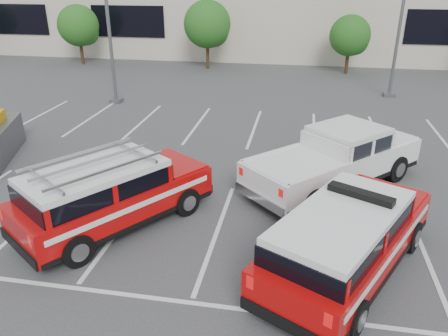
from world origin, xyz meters
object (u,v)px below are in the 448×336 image
(tree_mid_left, at_px, (209,26))
(tree_mid_right, at_px, (351,37))
(tree_left, at_px, (80,27))
(ladder_suv, at_px, (111,199))
(light_pole_left, at_px, (106,2))
(white_pickup, at_px, (335,164))
(light_pole_mid, at_px, (404,1))
(fire_chief_suv, at_px, (347,244))

(tree_mid_left, xyz_separation_m, tree_mid_right, (10.00, -0.00, -0.54))
(tree_left, xyz_separation_m, tree_mid_right, (20.00, -0.00, -0.27))
(tree_left, distance_m, ladder_suv, 25.28)
(tree_mid_left, bearing_deg, light_pole_left, -107.10)
(tree_mid_left, xyz_separation_m, white_pickup, (8.18, -18.47, -2.26))
(tree_left, relative_size, tree_mid_right, 1.11)
(tree_mid_right, relative_size, light_pole_mid, 0.39)
(light_pole_mid, xyz_separation_m, white_pickup, (-3.73, -12.42, -4.41))
(tree_mid_left, distance_m, light_pole_left, 10.73)
(fire_chief_suv, relative_size, ladder_suv, 1.06)
(ladder_suv, bearing_deg, tree_mid_right, 104.79)
(light_pole_left, xyz_separation_m, ladder_suv, (5.08, -12.13, -4.34))
(tree_left, bearing_deg, fire_chief_suv, -51.92)
(tree_left, xyz_separation_m, tree_mid_left, (10.00, 0.00, 0.27))
(tree_mid_right, relative_size, ladder_suv, 0.71)
(ladder_suv, bearing_deg, white_pickup, 65.55)
(tree_left, xyz_separation_m, light_pole_mid, (21.91, -6.05, 2.41))
(tree_left, distance_m, light_pole_left, 12.43)
(light_pole_left, xyz_separation_m, fire_chief_suv, (11.30, -13.19, -4.37))
(tree_left, bearing_deg, ladder_suv, -61.61)
(tree_mid_left, relative_size, ladder_suv, 0.86)
(white_pickup, bearing_deg, tree_mid_right, 128.10)
(white_pickup, relative_size, ladder_suv, 1.08)
(tree_left, height_order, white_pickup, tree_left)
(tree_left, height_order, light_pole_left, light_pole_left)
(tree_mid_right, height_order, ladder_suv, tree_mid_right)
(tree_left, bearing_deg, white_pickup, -45.45)
(tree_mid_right, xyz_separation_m, white_pickup, (-1.82, -18.47, -1.73))
(white_pickup, height_order, ladder_suv, ladder_suv)
(fire_chief_suv, distance_m, white_pickup, 4.77)
(tree_left, xyz_separation_m, white_pickup, (18.18, -18.47, -1.99))
(fire_chief_suv, relative_size, white_pickup, 0.98)
(tree_mid_left, distance_m, light_pole_mid, 13.53)
(fire_chief_suv, bearing_deg, tree_mid_right, 113.31)
(tree_left, relative_size, white_pickup, 0.72)
(light_pole_left, relative_size, light_pole_mid, 1.00)
(tree_left, height_order, tree_mid_right, tree_left)
(light_pole_left, distance_m, light_pole_mid, 15.52)
(tree_mid_right, height_order, light_pole_left, light_pole_left)
(ladder_suv, bearing_deg, fire_chief_suv, 25.02)
(tree_left, height_order, ladder_suv, tree_left)
(tree_left, relative_size, light_pole_left, 0.43)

